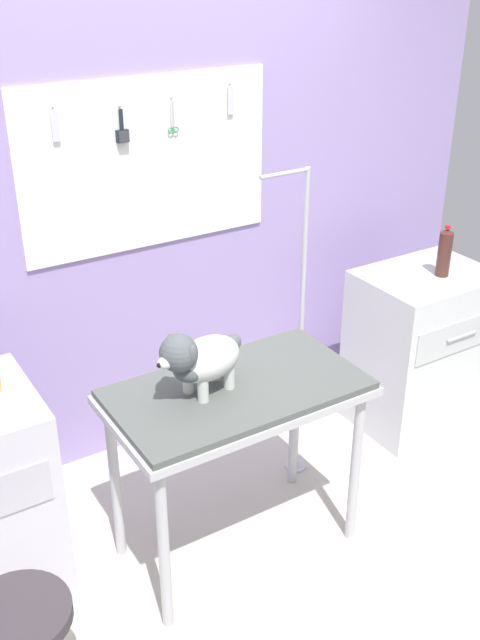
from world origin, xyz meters
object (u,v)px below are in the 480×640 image
(cabinet_right, at_px, (419,348))
(stool, at_px, (20,632))
(dog, at_px, (199,359))
(soda_bottle, at_px, (444,252))
(grooming_arm, at_px, (299,343))
(grooming_table, at_px, (237,405))

(cabinet_right, height_order, stool, cabinet_right)
(dog, relative_size, soda_bottle, 1.50)
(grooming_arm, distance_m, cabinet_right, 0.89)
(stool, bearing_deg, grooming_arm, 23.22)
(soda_bottle, bearing_deg, cabinet_right, 131.04)
(grooming_table, relative_size, grooming_arm, 0.66)
(grooming_table, bearing_deg, cabinet_right, 13.86)
(grooming_table, distance_m, dog, 0.29)
(grooming_table, relative_size, soda_bottle, 3.85)
(grooming_table, bearing_deg, grooming_arm, 30.02)
(grooming_table, distance_m, stool, 1.14)
(grooming_table, xyz_separation_m, cabinet_right, (1.38, 0.34, -0.30))
(dog, distance_m, soda_bottle, 1.59)
(stool, xyz_separation_m, soda_bottle, (2.46, 0.66, 0.56))
(stool, relative_size, soda_bottle, 2.00)
(grooming_table, xyz_separation_m, stool, (-1.04, -0.37, -0.30))
(grooming_arm, xyz_separation_m, dog, (-0.68, -0.28, 0.26))
(stool, bearing_deg, grooming_table, 19.44)
(dog, height_order, soda_bottle, soda_bottle)
(grooming_table, height_order, stool, grooming_table)
(grooming_table, xyz_separation_m, soda_bottle, (1.42, 0.29, 0.26))
(grooming_arm, xyz_separation_m, stool, (-1.57, -0.68, -0.29))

